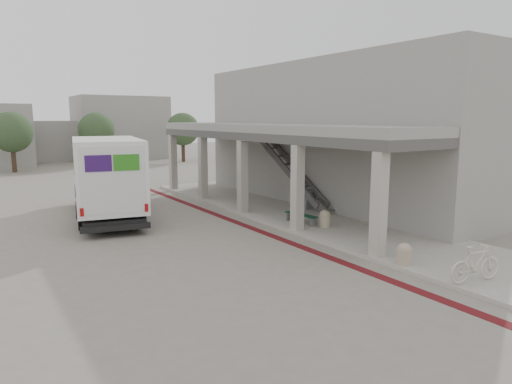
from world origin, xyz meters
TOP-DOWN VIEW (x-y plane):
  - ground at (0.00, 0.00)m, footprint 120.00×120.00m
  - bike_lane_stripe at (1.00, 2.00)m, footprint 0.35×40.00m
  - sidewalk at (4.00, 0.00)m, footprint 4.40×28.00m
  - transit_building at (6.83, 4.50)m, footprint 7.60×17.00m
  - distant_backdrop at (-2.84, 35.89)m, footprint 28.00×10.00m
  - tree_left at (-5.00, 28.00)m, footprint 3.20×3.20m
  - tree_mid at (2.00, 30.00)m, footprint 3.20×3.20m
  - tree_right at (10.00, 29.00)m, footprint 3.20×3.20m
  - fedex_truck at (-3.18, 7.23)m, footprint 3.94×8.45m
  - bench at (2.85, 1.20)m, footprint 0.50×1.62m
  - bollard_near at (2.10, -4.53)m, footprint 0.43×0.43m
  - bollard_far at (3.28, 0.26)m, footprint 0.45×0.45m
  - utility_cabinet at (5.00, 3.44)m, footprint 0.56×0.69m
  - bicycle_cream at (2.50, -6.46)m, footprint 1.69×0.78m

SIDE VIEW (x-z plane):
  - ground at x=0.00m, z-range 0.00..0.00m
  - bike_lane_stripe at x=1.00m, z-range 0.00..0.01m
  - sidewalk at x=4.00m, z-range 0.00..0.12m
  - bench at x=2.85m, z-range 0.20..0.58m
  - bollard_near at x=2.10m, z-range 0.12..0.76m
  - bollard_far at x=3.28m, z-range 0.12..0.79m
  - bicycle_cream at x=2.50m, z-range 0.12..1.10m
  - utility_cabinet at x=5.00m, z-range 0.12..1.18m
  - fedex_truck at x=-3.18m, z-range 0.11..3.58m
  - distant_backdrop at x=-2.84m, z-range -0.55..5.95m
  - tree_left at x=-5.00m, z-range 0.78..5.58m
  - tree_mid at x=2.00m, z-range 0.78..5.58m
  - tree_right at x=10.00m, z-range 0.78..5.58m
  - transit_building at x=6.83m, z-range -0.10..6.90m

